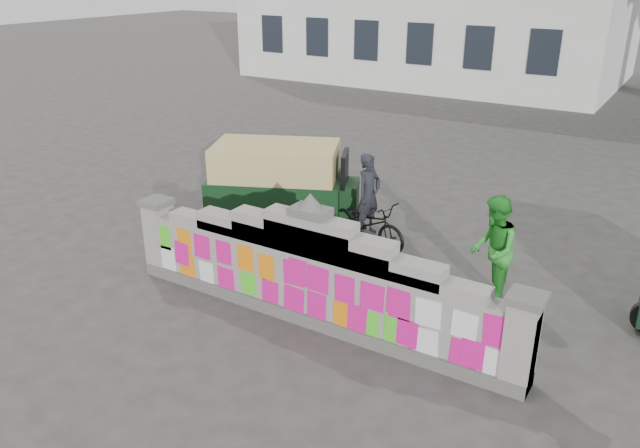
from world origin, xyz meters
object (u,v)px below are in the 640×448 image
Objects in this scene: cyclist_bike at (368,223)px; pedestrian at (493,250)px; cyclist_rider at (368,207)px; rickshaw_left at (280,184)px.

pedestrian is (2.59, -0.83, 0.41)m from cyclist_bike.
cyclist_rider is 2.72m from pedestrian.
pedestrian reaches higher than cyclist_bike.
pedestrian is at bearing -34.18° from rickshaw_left.
cyclist_bike is 0.99× the size of pedestrian.
pedestrian is 4.60m from rickshaw_left.
rickshaw_left is at bearing 103.47° from cyclist_bike.
rickshaw_left reaches higher than cyclist_bike.
pedestrian is 0.55× the size of rickshaw_left.
cyclist_bike is 1.99m from rickshaw_left.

